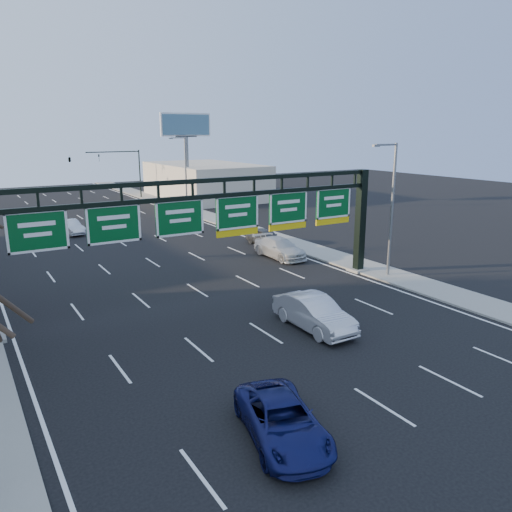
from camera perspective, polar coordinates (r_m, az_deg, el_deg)
ground at (r=23.60m, az=3.74°, el=-10.37°), size 160.00×160.00×0.00m
sidewalk_right at (r=46.24m, az=2.43°, el=2.02°), size 3.00×120.00×0.12m
lane_markings at (r=40.69m, az=-12.70°, el=-0.09°), size 21.60×120.00×0.01m
sign_gantry at (r=28.90m, az=-5.04°, el=3.83°), size 24.60×1.20×7.20m
building_right_distant at (r=75.24m, az=-5.86°, el=8.55°), size 12.00×20.00×5.00m
streetlight_near at (r=34.58m, az=15.17°, el=5.86°), size 2.15×0.22×9.00m
streetlight_far at (r=62.83m, az=-8.15°, el=9.74°), size 2.15×0.22×9.00m
billboard_right at (r=68.24m, az=-7.99°, el=13.44°), size 7.00×0.50×12.00m
traffic_signal_mast at (r=74.84m, az=-17.71°, el=10.23°), size 10.16×0.54×7.00m
car_blue_suv at (r=17.02m, az=3.01°, el=-18.28°), size 3.36×5.21×1.34m
car_silver_sedan at (r=25.50m, az=6.64°, el=-6.49°), size 1.82×5.10×1.67m
car_white_wagon at (r=39.45m, az=2.71°, el=0.93°), size 2.22×5.30×1.53m
car_grey_far at (r=43.57m, az=1.09°, el=2.19°), size 1.93×4.41×1.48m
car_silver_distant at (r=51.57m, az=-20.43°, el=3.12°), size 2.15×4.37×1.38m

